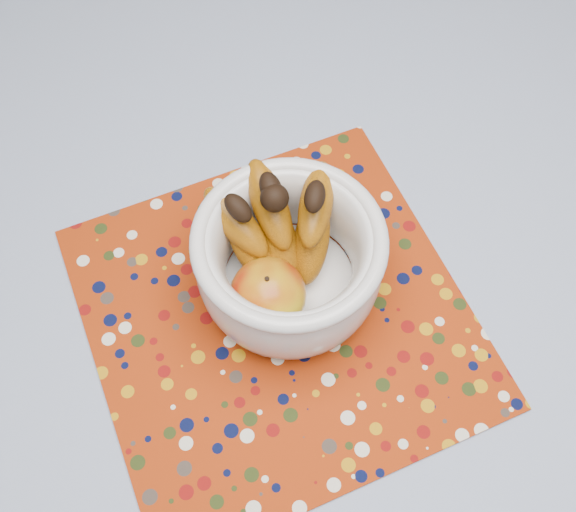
{
  "coord_description": "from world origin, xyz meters",
  "views": [
    {
      "loc": [
        -0.12,
        -0.29,
        1.47
      ],
      "look_at": [
        -0.04,
        0.04,
        0.84
      ],
      "focal_mm": 42.0,
      "sensor_mm": 36.0,
      "label": 1
    }
  ],
  "objects": [
    {
      "name": "table",
      "position": [
        0.0,
        0.0,
        0.67
      ],
      "size": [
        1.2,
        1.2,
        0.75
      ],
      "color": "brown",
      "rests_on": "ground"
    },
    {
      "name": "fruit_bowl",
      "position": [
        -0.05,
        0.05,
        0.84
      ],
      "size": [
        0.21,
        0.21,
        0.16
      ],
      "color": "silver",
      "rests_on": "placemat"
    },
    {
      "name": "placemat",
      "position": [
        -0.06,
        0.01,
        0.76
      ],
      "size": [
        0.47,
        0.47,
        0.0
      ],
      "primitive_type": "cube",
      "rotation": [
        0.0,
        0.0,
        0.17
      ],
      "color": "maroon",
      "rests_on": "tablecloth"
    },
    {
      "name": "tablecloth",
      "position": [
        0.0,
        0.0,
        0.76
      ],
      "size": [
        1.32,
        1.32,
        0.01
      ],
      "primitive_type": "cube",
      "color": "slate",
      "rests_on": "table"
    }
  ]
}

